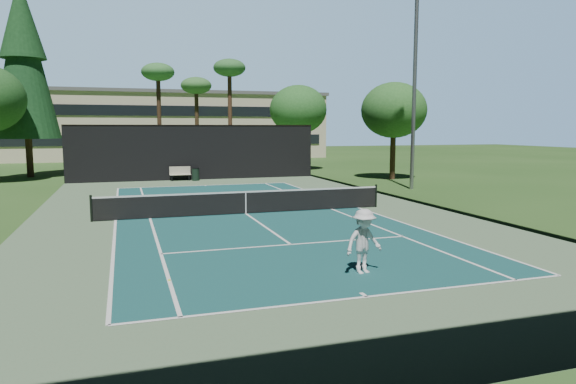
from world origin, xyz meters
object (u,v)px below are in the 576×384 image
at_px(tennis_ball_d, 126,207).
at_px(trash_bin, 195,174).
at_px(park_bench, 180,173).
at_px(tennis_ball_a, 169,280).
at_px(tennis_ball_c, 273,206).
at_px(tennis_ball_b, 160,210).
at_px(player, 364,241).
at_px(tennis_net, 246,202).

bearing_deg(tennis_ball_d, trash_bin, 67.59).
bearing_deg(tennis_ball_d, park_bench, 72.60).
bearing_deg(tennis_ball_a, park_bench, 83.36).
bearing_deg(park_bench, tennis_ball_c, -78.14).
xyz_separation_m(tennis_ball_b, tennis_ball_d, (-1.50, 1.21, 0.01)).
height_order(tennis_ball_b, tennis_ball_c, tennis_ball_c).
bearing_deg(tennis_ball_d, tennis_ball_c, -14.93).
bearing_deg(player, park_bench, 82.05).
distance_m(park_bench, trash_bin, 1.12).
distance_m(tennis_ball_c, trash_bin, 13.79).
relative_size(tennis_net, tennis_ball_d, 167.66).
xyz_separation_m(tennis_ball_c, park_bench, (-2.95, 14.03, 0.51)).
relative_size(tennis_ball_a, park_bench, 0.05).
distance_m(tennis_ball_a, tennis_ball_c, 12.41).
xyz_separation_m(player, park_bench, (-2.00, 25.76, -0.30)).
bearing_deg(tennis_ball_b, player, -70.63).
bearing_deg(player, tennis_ball_d, 100.91).
xyz_separation_m(tennis_net, tennis_ball_d, (-5.04, 3.46, -0.52)).
height_order(tennis_net, tennis_ball_b, tennis_net).
distance_m(tennis_ball_b, tennis_ball_d, 1.92).
xyz_separation_m(player, trash_bin, (-0.95, 25.38, -0.37)).
relative_size(tennis_ball_c, trash_bin, 0.07).
bearing_deg(tennis_net, tennis_ball_d, 145.53).
bearing_deg(tennis_ball_c, tennis_ball_d, 165.07).
height_order(tennis_ball_b, park_bench, park_bench).
bearing_deg(park_bench, tennis_ball_b, -99.85).
bearing_deg(tennis_ball_d, player, -66.70).
bearing_deg(player, tennis_net, 82.11).
distance_m(tennis_net, park_bench, 15.73).
distance_m(tennis_ball_d, park_bench, 12.82).
xyz_separation_m(tennis_net, player, (0.79, -10.08, 0.29)).
xyz_separation_m(tennis_ball_d, trash_bin, (4.88, 11.84, 0.44)).
bearing_deg(tennis_ball_c, park_bench, 101.86).
distance_m(tennis_net, player, 10.12).
xyz_separation_m(tennis_net, tennis_ball_c, (1.74, 1.65, -0.52)).
xyz_separation_m(tennis_ball_a, park_bench, (2.91, 24.97, 0.51)).
bearing_deg(tennis_ball_a, tennis_ball_b, 87.15).
bearing_deg(trash_bin, tennis_ball_a, -99.15).
xyz_separation_m(tennis_ball_b, trash_bin, (3.39, 13.05, 0.45)).
relative_size(tennis_ball_c, tennis_ball_d, 0.89).
relative_size(tennis_ball_a, trash_bin, 0.07).
distance_m(tennis_net, tennis_ball_c, 2.45).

